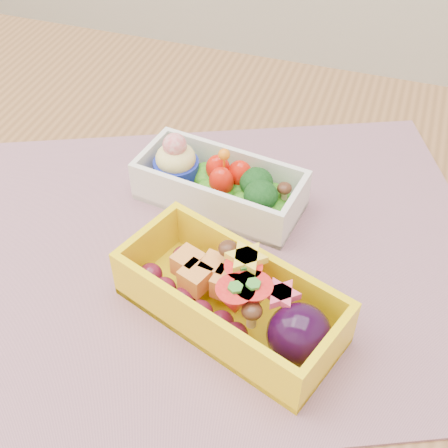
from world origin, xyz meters
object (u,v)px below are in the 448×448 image
(bento_yellow, at_px, (234,299))
(bento_white, at_px, (219,184))
(placemat, at_px, (215,255))
(table, at_px, (174,321))

(bento_yellow, bearing_deg, bento_white, 133.21)
(placemat, bearing_deg, bento_yellow, -58.85)
(table, xyz_separation_m, bento_yellow, (0.08, -0.05, 0.13))
(placemat, relative_size, bento_white, 2.92)
(bento_white, distance_m, bento_yellow, 0.15)
(bento_white, relative_size, bento_yellow, 0.85)
(table, height_order, placemat, placemat)
(placemat, bearing_deg, bento_white, 105.75)
(placemat, height_order, bento_white, bento_white)
(table, bearing_deg, placemat, 21.81)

